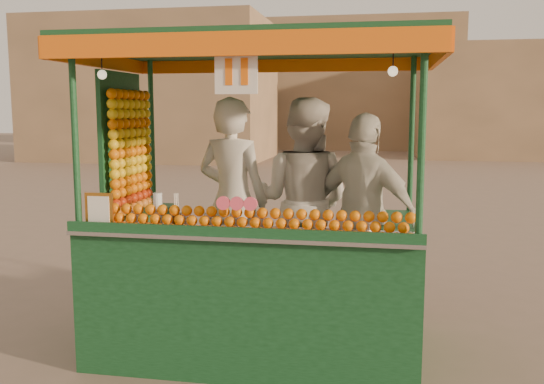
% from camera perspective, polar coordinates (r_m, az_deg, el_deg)
% --- Properties ---
extents(ground, '(90.00, 90.00, 0.00)m').
position_cam_1_polar(ground, '(5.79, -0.11, -14.06)').
color(ground, '#6E5C4E').
rests_on(ground, ground).
extents(building_left, '(10.00, 6.00, 6.00)m').
position_cam_1_polar(building_left, '(27.20, -11.17, 9.49)').
color(building_left, '#9A7857').
rests_on(building_left, ground).
extents(building_right, '(9.00, 6.00, 5.00)m').
position_cam_1_polar(building_right, '(29.89, 22.37, 7.93)').
color(building_right, '#9A7857').
rests_on(building_right, ground).
extents(building_center, '(14.00, 7.00, 7.00)m').
position_cam_1_polar(building_center, '(35.43, 5.79, 9.99)').
color(building_center, '#9A7857').
rests_on(building_center, ground).
extents(juice_cart, '(3.03, 1.97, 2.76)m').
position_cam_1_polar(juice_cart, '(5.32, -2.20, -5.93)').
color(juice_cart, '#0F3A1A').
rests_on(juice_cart, ground).
extents(vendor_left, '(0.81, 0.63, 1.96)m').
position_cam_1_polar(vendor_left, '(5.74, -3.77, -0.79)').
color(vendor_left, silver).
rests_on(vendor_left, ground).
extents(vendor_middle, '(1.11, 0.96, 1.95)m').
position_cam_1_polar(vendor_middle, '(5.70, 3.03, -0.88)').
color(vendor_middle, beige).
rests_on(vendor_middle, ground).
extents(vendor_right, '(1.15, 0.90, 1.82)m').
position_cam_1_polar(vendor_right, '(5.39, 8.81, -2.20)').
color(vendor_right, beige).
rests_on(vendor_right, ground).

